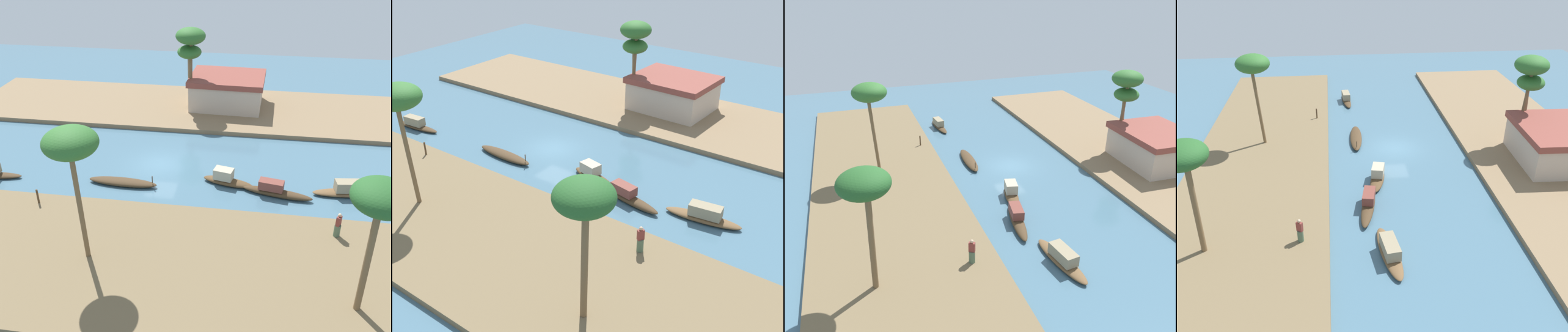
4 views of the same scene
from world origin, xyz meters
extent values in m
plane|color=#476B7F|center=(0.00, 0.00, 0.00)|extent=(68.81, 68.81, 0.00)
cube|color=brown|center=(0.00, -12.16, 0.21)|extent=(44.49, 11.80, 0.41)
cube|color=#846B4C|center=(0.00, 12.16, 0.21)|extent=(44.49, 11.80, 0.41)
ellipsoid|color=#47331E|center=(-12.63, -4.05, 0.18)|extent=(4.87, 1.34, 0.36)
cube|color=gray|center=(-12.87, -4.07, 0.73)|extent=(1.99, 0.98, 0.74)
ellipsoid|color=#47331E|center=(-2.12, -3.57, 0.24)|extent=(5.40, 1.34, 0.47)
cylinder|color=#47331E|center=(0.23, -3.66, 0.72)|extent=(0.07, 0.07, 0.58)
ellipsoid|color=#47331E|center=(9.51, -3.41, 0.26)|extent=(5.22, 1.87, 0.51)
cube|color=brown|center=(9.04, -3.32, 0.85)|extent=(1.91, 1.17, 0.67)
ellipsoid|color=brown|center=(5.80, -2.33, 0.23)|extent=(4.02, 1.91, 0.46)
cube|color=tan|center=(5.45, -2.25, 0.86)|extent=(1.59, 1.23, 0.80)
ellipsoid|color=brown|center=(14.59, -2.53, 0.20)|extent=(5.13, 1.74, 0.41)
cube|color=gray|center=(14.70, -2.52, 0.79)|extent=(2.18, 1.17, 0.77)
cylinder|color=#4C664C|center=(13.14, -8.09, 0.82)|extent=(0.55, 0.55, 0.82)
cube|color=brown|center=(13.14, -8.09, 1.56)|extent=(0.40, 0.45, 0.65)
sphere|color=tan|center=(13.14, -8.09, 1.99)|extent=(0.22, 0.22, 0.22)
cylinder|color=#4C3823|center=(-7.02, -7.43, 0.95)|extent=(0.14, 0.14, 1.07)
cylinder|color=brown|center=(-1.62, -12.34, 3.88)|extent=(0.29, 0.56, 6.94)
ellipsoid|color=#2D6628|center=(-1.62, -12.34, 7.94)|extent=(2.94, 2.94, 1.61)
cylinder|color=brown|center=(13.46, -13.96, 3.50)|extent=(0.34, 0.56, 6.18)
ellipsoid|color=#235623|center=(13.46, -13.96, 7.16)|extent=(2.85, 2.85, 1.57)
cylinder|color=brown|center=(0.72, 11.56, 3.82)|extent=(0.31, 0.59, 6.82)
ellipsoid|color=#2D6628|center=(0.72, 11.56, 7.81)|extent=(2.93, 2.93, 1.61)
cylinder|color=#7F6647|center=(0.54, 11.85, 3.06)|extent=(0.32, 0.65, 5.30)
ellipsoid|color=#2D6628|center=(0.54, 11.85, 6.18)|extent=(2.40, 2.40, 1.32)
cube|color=#C6B29E|center=(4.32, 12.97, 1.74)|extent=(7.33, 6.04, 2.65)
cube|color=brown|center=(4.32, 12.97, 3.34)|extent=(7.77, 6.40, 0.55)
camera|label=1|loc=(7.76, -31.58, 18.09)|focal=41.21mm
camera|label=2|loc=(24.05, -28.36, 18.25)|focal=45.30mm
camera|label=3|loc=(32.69, -14.18, 16.81)|focal=37.18mm
camera|label=4|loc=(34.15, -5.55, 17.73)|focal=37.77mm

